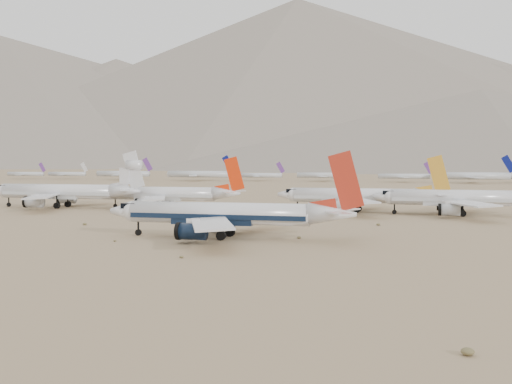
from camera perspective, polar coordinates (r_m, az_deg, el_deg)
ground at (r=133.79m, az=-6.63°, el=-3.90°), size 7000.00×7000.00×0.00m
main_airliner at (r=128.29m, az=-2.41°, el=-2.01°), size 49.84×48.68×17.59m
row2_navy_widebody at (r=188.33m, az=18.07°, el=-0.55°), size 48.81×47.73×17.37m
row2_gold_tail at (r=193.22m, az=9.22°, el=-0.38°), size 48.06×47.01×17.11m
row2_orange_tail at (r=205.15m, az=-7.82°, el=-0.20°), size 46.83×45.81×16.71m
row2_white_trijet at (r=216.16m, az=-16.54°, el=0.05°), size 52.40×51.22×18.57m
distant_storage_row at (r=443.26m, az=10.74°, el=1.45°), size 567.85×58.33×16.13m
mountain_range at (r=1780.55m, az=15.33°, el=8.51°), size 7354.00×3024.00×470.00m
desert_scrub at (r=101.22m, az=-13.28°, el=-6.03°), size 276.47×121.67×0.63m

